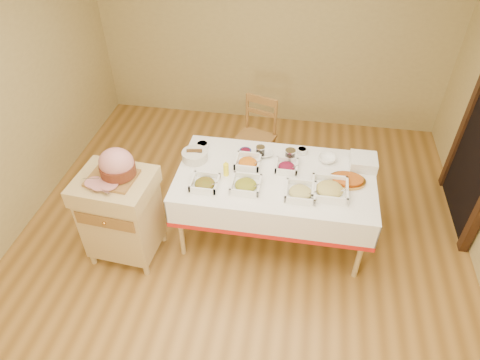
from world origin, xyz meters
name	(u,v)px	position (x,y,z in m)	size (l,w,h in m)	color
room_shell	(238,143)	(0.00, 0.00, 1.30)	(5.00, 5.00, 5.00)	olive
dining_table	(275,188)	(0.30, 0.30, 0.60)	(1.82, 1.02, 0.76)	tan
butcher_cart	(121,213)	(-1.05, -0.18, 0.52)	(0.69, 0.59, 0.92)	tan
dining_chair	(256,136)	(-0.02, 1.31, 0.47)	(0.51, 0.50, 0.92)	olive
ham_on_board	(116,166)	(-1.01, -0.15, 1.04)	(0.42, 0.40, 0.28)	olive
serving_dish_a	(205,183)	(-0.30, 0.04, 0.79)	(0.24, 0.24, 0.11)	white
serving_dish_b	(246,185)	(0.06, 0.08, 0.79)	(0.26, 0.26, 0.10)	white
serving_dish_c	(300,192)	(0.54, 0.07, 0.79)	(0.26, 0.26, 0.11)	white
serving_dish_d	(330,189)	(0.79, 0.14, 0.80)	(0.31, 0.31, 0.12)	white
serving_dish_e	(248,162)	(0.03, 0.40, 0.80)	(0.24, 0.23, 0.11)	white
serving_dish_f	(287,166)	(0.39, 0.41, 0.79)	(0.22, 0.21, 0.10)	white
small_bowl_left	(202,145)	(-0.46, 0.60, 0.79)	(0.13, 0.13, 0.06)	white
small_bowl_mid	(245,152)	(-0.02, 0.57, 0.79)	(0.12, 0.12, 0.05)	navy
small_bowl_right	(302,151)	(0.52, 0.69, 0.79)	(0.10, 0.10, 0.05)	white
bowl_white_imported	(264,153)	(0.16, 0.59, 0.78)	(0.17, 0.17, 0.04)	white
bowl_small_imported	(327,159)	(0.76, 0.60, 0.79)	(0.16, 0.16, 0.05)	white
preserve_jar_left	(260,152)	(0.12, 0.57, 0.81)	(0.09, 0.09, 0.11)	silver
preserve_jar_right	(290,156)	(0.41, 0.54, 0.82)	(0.10, 0.10, 0.13)	silver
mustard_bottle	(226,169)	(-0.15, 0.23, 0.83)	(0.05, 0.05, 0.16)	#FFF11A
bread_basket	(195,155)	(-0.49, 0.41, 0.81)	(0.24, 0.24, 0.11)	silver
plate_stack	(363,162)	(1.09, 0.57, 0.81)	(0.24, 0.24, 0.10)	white
brass_platter	(347,180)	(0.94, 0.31, 0.78)	(0.33, 0.24, 0.04)	#C38937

